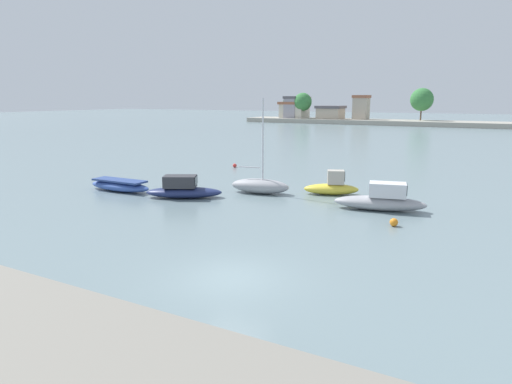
{
  "coord_description": "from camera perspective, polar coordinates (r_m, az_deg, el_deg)",
  "views": [
    {
      "loc": [
        8.27,
        -13.26,
        6.5
      ],
      "look_at": [
        -5.33,
        11.63,
        0.57
      ],
      "focal_mm": 31.58,
      "sensor_mm": 36.0,
      "label": 1
    }
  ],
  "objects": [
    {
      "name": "ground_plane",
      "position": [
        16.93,
        -3.11,
        -10.78
      ],
      "size": [
        400.0,
        400.0,
        0.0
      ],
      "primitive_type": "plane",
      "color": "slate"
    },
    {
      "name": "seawall_embankment",
      "position": [
        11.17,
        -27.93,
        -20.23
      ],
      "size": [
        69.63,
        5.06,
        1.64
      ],
      "primitive_type": "cube",
      "color": "gray",
      "rests_on": "ground"
    },
    {
      "name": "moored_boat_0",
      "position": [
        33.45,
        -16.87,
        0.78
      ],
      "size": [
        5.22,
        1.58,
        0.83
      ],
      "rotation": [
        0.0,
        0.0,
        0.02
      ],
      "color": "#3856A8",
      "rests_on": "ground"
    },
    {
      "name": "moored_boat_1",
      "position": [
        30.26,
        -9.22,
        0.31
      ],
      "size": [
        5.22,
        3.8,
        1.48
      ],
      "rotation": [
        0.0,
        0.0,
        0.48
      ],
      "color": "navy",
      "rests_on": "ground"
    },
    {
      "name": "moored_boat_2",
      "position": [
        31.25,
        0.51,
        0.81
      ],
      "size": [
        4.35,
        2.16,
        6.51
      ],
      "rotation": [
        0.0,
        0.0,
        0.15
      ],
      "color": "#9E9EA3",
      "rests_on": "ground"
    },
    {
      "name": "moored_boat_3",
      "position": [
        31.28,
        9.61,
        0.65
      ],
      "size": [
        3.94,
        2.62,
        1.68
      ],
      "rotation": [
        0.0,
        0.0,
        0.39
      ],
      "color": "yellow",
      "rests_on": "ground"
    },
    {
      "name": "moored_boat_4",
      "position": [
        27.52,
        15.61,
        -0.97
      ],
      "size": [
        5.51,
        2.67,
        1.66
      ],
      "rotation": [
        0.0,
        0.0,
        0.23
      ],
      "color": "#9E9EA3",
      "rests_on": "ground"
    },
    {
      "name": "mooring_buoy_0",
      "position": [
        43.03,
        -2.72,
        3.37
      ],
      "size": [
        0.38,
        0.38,
        0.38
      ],
      "primitive_type": "sphere",
      "color": "red",
      "rests_on": "ground"
    },
    {
      "name": "mooring_buoy_1",
      "position": [
        24.33,
        17.06,
        -3.69
      ],
      "size": [
        0.43,
        0.43,
        0.43
      ],
      "primitive_type": "sphere",
      "color": "orange",
      "rests_on": "ground"
    },
    {
      "name": "distant_shoreline",
      "position": [
        117.55,
        18.94,
        9.08
      ],
      "size": [
        110.01,
        10.5,
        8.91
      ],
      "color": "#9E998C",
      "rests_on": "ground"
    }
  ]
}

